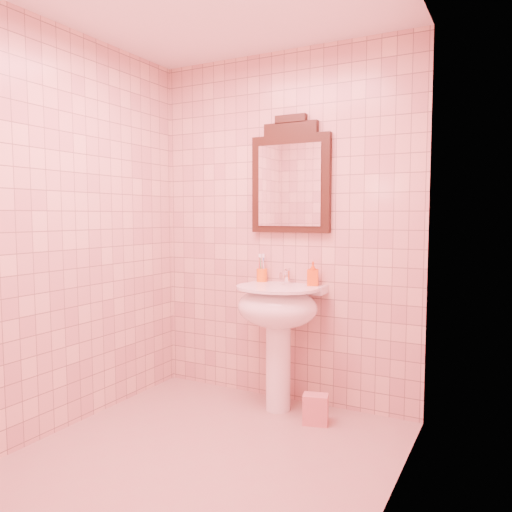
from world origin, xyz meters
The scene contains 8 objects.
floor centered at (0.00, 0.00, 0.00)m, with size 2.20×2.20×0.00m, color tan.
back_wall centered at (0.00, 1.10, 1.25)m, with size 2.00×0.02×2.50m, color beige.
pedestal_sink centered at (0.07, 0.87, 0.66)m, with size 0.58×0.58×0.86m.
faucet centered at (0.07, 1.01, 0.92)m, with size 0.04×0.16×0.11m.
mirror centered at (0.07, 1.07, 1.60)m, with size 0.59×0.06×0.82m.
toothbrush_cup centered at (-0.14, 1.04, 0.91)m, with size 0.08×0.08×0.18m.
soap_dispenser centered at (0.26, 1.01, 0.95)m, with size 0.08×0.08×0.17m, color #DE5212.
towel centered at (0.38, 0.77, 0.10)m, with size 0.16×0.11×0.19m, color #C27272.
Camera 1 is at (1.49, -2.17, 1.34)m, focal length 35.00 mm.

